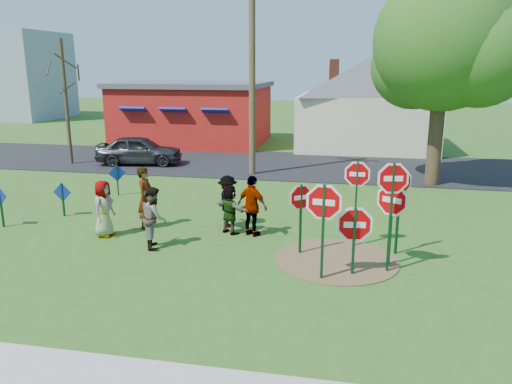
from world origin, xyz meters
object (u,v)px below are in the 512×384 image
leafy_tree (447,49)px  person_a (104,208)px  stop_sign_b (357,182)px  person_b (146,198)px  stop_sign_d (400,190)px  stop_sign_a (324,211)px  utility_pole (252,65)px  stop_sign_c (392,192)px  suv (139,150)px

leafy_tree → person_a: bearing=-140.5°
stop_sign_b → person_b: 6.45m
stop_sign_d → leafy_tree: size_ratio=0.28×
stop_sign_a → stop_sign_d: stop_sign_a is taller
person_b → utility_pole: 9.41m
stop_sign_b → person_b: stop_sign_b is taller
stop_sign_a → person_b: stop_sign_a is taller
stop_sign_d → leafy_tree: 9.64m
leafy_tree → stop_sign_b: bearing=-112.1°
person_b → leafy_tree: leafy_tree is taller
stop_sign_a → stop_sign_d: (1.85, 2.04, 0.08)m
stop_sign_d → utility_pole: utility_pole is taller
stop_sign_c → suv: bearing=123.9°
person_a → stop_sign_c: bearing=-93.8°
stop_sign_a → person_b: (-5.63, 2.87, -0.73)m
person_a → leafy_tree: bearing=-46.3°
utility_pole → leafy_tree: utility_pole is taller
stop_sign_b → leafy_tree: size_ratio=0.29×
person_b → suv: 10.49m
person_a → stop_sign_a: bearing=-101.8°
person_b → utility_pole: utility_pole is taller
stop_sign_b → person_a: bearing=-174.1°
utility_pole → leafy_tree: 8.09m
person_a → person_b: size_ratio=0.88×
stop_sign_d → leafy_tree: leafy_tree is taller
stop_sign_c → suv: size_ratio=0.67×
stop_sign_d → leafy_tree: (2.23, 8.57, 3.79)m
utility_pole → stop_sign_a: bearing=-70.5°
stop_sign_c → person_b: bearing=152.4°
person_a → suv: bearing=22.9°
stop_sign_b → leafy_tree: leafy_tree is taller
stop_sign_c → leafy_tree: size_ratio=0.33×
person_b → suv: bearing=27.0°
stop_sign_a → leafy_tree: bearing=73.5°
stop_sign_a → stop_sign_b: (0.74, 2.41, 0.16)m
person_a → utility_pole: bearing=-11.1°
stop_sign_d → person_a: stop_sign_d is taller
person_b → utility_pole: (1.67, 8.35, 4.00)m
stop_sign_d → person_a: bearing=148.6°
person_a → leafy_tree: leafy_tree is taller
stop_sign_c → suv: (-11.62, 11.63, -1.26)m
person_b → leafy_tree: bearing=-49.4°
stop_sign_a → person_b: 6.36m
leafy_tree → person_b: bearing=-141.4°
person_a → suv: person_a is taller
stop_sign_d → suv: stop_sign_d is taller
utility_pole → person_a: bearing=-105.4°
stop_sign_a → stop_sign_c: (1.55, 0.74, 0.33)m
stop_sign_d → suv: size_ratio=0.58×
person_a → leafy_tree: (10.61, 8.74, 4.72)m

